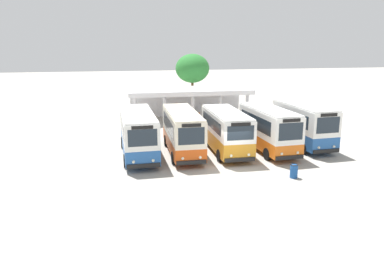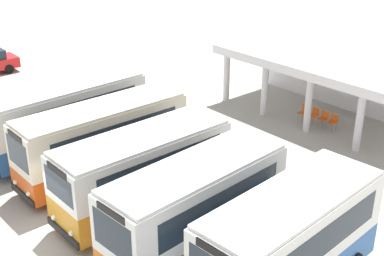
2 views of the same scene
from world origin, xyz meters
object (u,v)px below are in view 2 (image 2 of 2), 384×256
(city_bus_fourth_amber, at_px, (196,206))
(city_bus_middle_cream, at_px, (143,169))
(waiting_chair_fourth_seat, at_px, (333,121))
(waiting_chair_middle_seat, at_px, (324,117))
(city_bus_second_in_row, at_px, (103,138))
(city_bus_nearest_orange, at_px, (66,115))
(city_bus_fifth_blue, at_px, (290,240))
(waiting_chair_end_by_column, at_px, (304,111))
(waiting_chair_second_from_end, at_px, (314,114))

(city_bus_fourth_amber, bearing_deg, city_bus_middle_cream, 175.22)
(waiting_chair_fourth_seat, bearing_deg, city_bus_middle_cream, -91.54)
(city_bus_fourth_amber, height_order, waiting_chair_middle_seat, city_bus_fourth_amber)
(city_bus_second_in_row, height_order, waiting_chair_middle_seat, city_bus_second_in_row)
(city_bus_nearest_orange, bearing_deg, city_bus_fifth_blue, 0.80)
(city_bus_middle_cream, height_order, waiting_chair_middle_seat, city_bus_middle_cream)
(waiting_chair_middle_seat, bearing_deg, city_bus_nearest_orange, -118.76)
(city_bus_fifth_blue, bearing_deg, city_bus_nearest_orange, -179.20)
(city_bus_second_in_row, distance_m, city_bus_fourth_amber, 6.69)
(city_bus_second_in_row, bearing_deg, waiting_chair_end_by_column, 80.92)
(waiting_chair_second_from_end, bearing_deg, city_bus_middle_cream, -85.80)
(city_bus_fifth_blue, xyz_separation_m, waiting_chair_middle_seat, (-6.94, 11.45, -1.38))
(city_bus_second_in_row, bearing_deg, waiting_chair_middle_seat, 75.36)
(city_bus_nearest_orange, relative_size, city_bus_second_in_row, 1.04)
(city_bus_nearest_orange, height_order, city_bus_fifth_blue, city_bus_fifth_blue)
(waiting_chair_second_from_end, bearing_deg, city_bus_fifth_blue, -56.57)
(city_bus_fourth_amber, relative_size, city_bus_fifth_blue, 1.03)
(waiting_chair_second_from_end, relative_size, waiting_chair_fourth_seat, 1.00)
(city_bus_fifth_blue, bearing_deg, city_bus_fourth_amber, -165.99)
(city_bus_second_in_row, relative_size, waiting_chair_second_from_end, 8.92)
(waiting_chair_middle_seat, bearing_deg, city_bus_middle_cream, -88.67)
(city_bus_middle_cream, bearing_deg, waiting_chair_middle_seat, 91.33)
(waiting_chair_end_by_column, bearing_deg, city_bus_fourth_amber, -68.41)
(waiting_chair_middle_seat, height_order, waiting_chair_fourth_seat, same)
(city_bus_nearest_orange, distance_m, city_bus_fourth_amber, 10.02)
(city_bus_middle_cream, relative_size, waiting_chair_end_by_column, 8.31)
(city_bus_fourth_amber, height_order, waiting_chair_second_from_end, city_bus_fourth_amber)
(city_bus_fifth_blue, distance_m, waiting_chair_middle_seat, 13.46)
(waiting_chair_middle_seat, bearing_deg, waiting_chair_fourth_seat, -1.58)
(city_bus_nearest_orange, bearing_deg, waiting_chair_second_from_end, 63.54)
(waiting_chair_end_by_column, height_order, waiting_chair_middle_seat, same)
(waiting_chair_second_from_end, xyz_separation_m, waiting_chair_middle_seat, (0.60, 0.01, 0.00))
(city_bus_nearest_orange, bearing_deg, city_bus_fourth_amber, -3.70)
(city_bus_second_in_row, xyz_separation_m, city_bus_fifth_blue, (10.00, 0.24, 0.09))
(waiting_chair_middle_seat, distance_m, waiting_chair_fourth_seat, 0.60)
(city_bus_nearest_orange, distance_m, city_bus_fifth_blue, 13.33)
(waiting_chair_end_by_column, xyz_separation_m, waiting_chair_second_from_end, (0.60, 0.09, 0.00))
(city_bus_nearest_orange, relative_size, city_bus_fifth_blue, 1.17)
(city_bus_fourth_amber, bearing_deg, city_bus_second_in_row, 174.95)
(city_bus_second_in_row, xyz_separation_m, waiting_chair_second_from_end, (2.45, 11.68, -1.29))
(waiting_chair_end_by_column, relative_size, waiting_chair_middle_seat, 1.00)
(city_bus_nearest_orange, relative_size, waiting_chair_fourth_seat, 9.32)
(city_bus_second_in_row, xyz_separation_m, city_bus_fourth_amber, (6.67, -0.59, 0.05))
(waiting_chair_fourth_seat, bearing_deg, city_bus_nearest_orange, -121.02)
(waiting_chair_middle_seat, bearing_deg, waiting_chair_end_by_column, -174.87)
(city_bus_fifth_blue, xyz_separation_m, waiting_chair_fourth_seat, (-6.34, 11.43, -1.38))
(city_bus_fifth_blue, height_order, waiting_chair_end_by_column, city_bus_fifth_blue)
(city_bus_nearest_orange, xyz_separation_m, city_bus_fifth_blue, (13.33, 0.19, 0.07))
(city_bus_second_in_row, height_order, city_bus_fifth_blue, city_bus_fifth_blue)
(city_bus_middle_cream, bearing_deg, waiting_chair_fourth_seat, 88.46)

